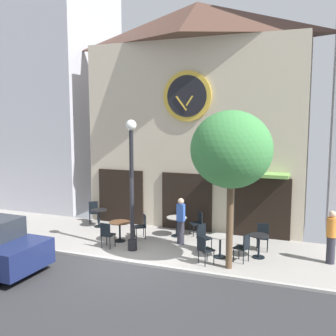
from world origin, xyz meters
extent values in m
cube|color=gray|center=(0.00, 2.12, -0.03)|extent=(26.28, 4.24, 0.05)
cube|color=#2D2D30|center=(0.00, -3.44, -0.03)|extent=(26.28, 6.88, 0.05)
cube|color=#A8A5A0|center=(0.00, 0.02, 0.04)|extent=(26.28, 0.12, 0.08)
cube|color=beige|center=(0.58, 5.41, 3.77)|extent=(8.93, 2.33, 7.55)
pyramid|color=#4C3328|center=(0.58, 5.41, 8.36)|extent=(8.04, 3.26, 1.62)
cylinder|color=gold|center=(0.58, 4.18, 5.33)|extent=(1.95, 0.10, 1.95)
cylinder|color=black|center=(0.58, 4.12, 5.33)|extent=(1.60, 0.04, 1.60)
cube|color=gold|center=(0.70, 4.08, 5.15)|extent=(0.30, 0.03, 0.40)
cube|color=gold|center=(0.37, 4.08, 5.06)|extent=(0.46, 0.03, 0.58)
cube|color=black|center=(-2.40, 4.20, 1.15)|extent=(2.08, 0.10, 2.30)
cube|color=black|center=(0.58, 4.20, 1.15)|extent=(2.08, 0.10, 2.30)
cube|color=black|center=(3.56, 4.20, 1.15)|extent=(2.08, 0.10, 2.30)
cube|color=#72A84C|center=(3.08, 3.89, 2.45)|extent=(2.86, 0.90, 0.12)
cube|color=#B2B2BC|center=(-7.89, 6.73, 7.76)|extent=(6.00, 4.98, 15.51)
cylinder|color=black|center=(-0.37, 1.18, 0.18)|extent=(0.32, 0.32, 0.36)
cylinder|color=black|center=(-0.37, 1.18, 2.04)|extent=(0.14, 0.14, 4.08)
sphere|color=white|center=(-0.37, 1.18, 4.26)|extent=(0.36, 0.36, 0.36)
cylinder|color=brown|center=(3.06, 0.78, 1.37)|extent=(0.20, 0.20, 2.75)
ellipsoid|color=#3D8442|center=(3.06, 0.78, 3.58)|extent=(2.39, 2.15, 2.27)
cylinder|color=black|center=(-2.95, 3.28, 0.36)|extent=(0.07, 0.07, 0.71)
cylinder|color=black|center=(-2.95, 3.28, 0.01)|extent=(0.40, 0.40, 0.03)
cylinder|color=black|center=(-2.95, 3.28, 0.71)|extent=(0.66, 0.66, 0.03)
cylinder|color=black|center=(-1.22, 1.88, 0.36)|extent=(0.07, 0.07, 0.71)
cylinder|color=black|center=(-1.22, 1.88, 0.01)|extent=(0.40, 0.40, 0.03)
cylinder|color=brown|center=(-1.22, 1.88, 0.71)|extent=(0.77, 0.77, 0.03)
cylinder|color=black|center=(0.51, 3.21, 0.36)|extent=(0.07, 0.07, 0.73)
cylinder|color=black|center=(0.51, 3.21, 0.01)|extent=(0.40, 0.40, 0.03)
cylinder|color=gray|center=(0.51, 3.21, 0.73)|extent=(0.77, 0.77, 0.03)
cylinder|color=black|center=(2.60, 1.56, 0.35)|extent=(0.07, 0.07, 0.71)
cylinder|color=black|center=(2.60, 1.56, 0.01)|extent=(0.40, 0.40, 0.03)
cylinder|color=gray|center=(2.60, 1.56, 0.71)|extent=(0.67, 0.67, 0.03)
cylinder|color=black|center=(3.77, 1.99, 0.37)|extent=(0.07, 0.07, 0.74)
cylinder|color=black|center=(3.77, 1.99, 0.01)|extent=(0.40, 0.40, 0.03)
cylinder|color=black|center=(3.77, 1.99, 0.74)|extent=(0.62, 0.62, 0.03)
cube|color=black|center=(2.34, 0.85, 0.45)|extent=(0.56, 0.56, 0.04)
cube|color=black|center=(2.23, 0.71, 0.68)|extent=(0.33, 0.26, 0.45)
cylinder|color=black|center=(2.57, 0.89, 0.23)|extent=(0.03, 0.03, 0.45)
cylinder|color=black|center=(2.30, 1.09, 0.23)|extent=(0.03, 0.03, 0.45)
cylinder|color=black|center=(2.37, 0.62, 0.23)|extent=(0.03, 0.03, 0.45)
cylinder|color=black|center=(2.10, 0.82, 0.23)|extent=(0.03, 0.03, 0.45)
cube|color=black|center=(3.31, 1.43, 0.45)|extent=(0.50, 0.50, 0.04)
cube|color=black|center=(3.48, 1.38, 0.68)|extent=(0.15, 0.37, 0.45)
cylinder|color=black|center=(3.20, 1.65, 0.23)|extent=(0.03, 0.03, 0.45)
cylinder|color=black|center=(3.10, 1.32, 0.23)|extent=(0.03, 0.03, 0.45)
cylinder|color=black|center=(3.52, 1.54, 0.23)|extent=(0.03, 0.03, 0.45)
cylinder|color=black|center=(3.42, 1.22, 0.23)|extent=(0.03, 0.03, 0.45)
cube|color=black|center=(-0.68, 2.46, 0.45)|extent=(0.56, 0.56, 0.04)
cube|color=black|center=(-0.54, 2.57, 0.68)|extent=(0.26, 0.33, 0.45)
cylinder|color=black|center=(-0.92, 2.50, 0.23)|extent=(0.03, 0.03, 0.45)
cylinder|color=black|center=(-0.72, 2.22, 0.23)|extent=(0.03, 0.03, 0.45)
cylinder|color=black|center=(-0.64, 2.70, 0.23)|extent=(0.03, 0.03, 0.45)
cylinder|color=black|center=(-0.45, 2.42, 0.23)|extent=(0.03, 0.03, 0.45)
cube|color=black|center=(-1.28, 1.13, 0.45)|extent=(0.41, 0.41, 0.04)
cube|color=black|center=(-1.28, 0.95, 0.68)|extent=(0.38, 0.05, 0.45)
cylinder|color=black|center=(-1.10, 1.29, 0.23)|extent=(0.03, 0.03, 0.45)
cylinder|color=black|center=(-1.44, 1.30, 0.23)|extent=(0.03, 0.03, 0.45)
cylinder|color=black|center=(-1.11, 0.95, 0.23)|extent=(0.03, 0.03, 0.45)
cylinder|color=black|center=(-1.45, 0.96, 0.23)|extent=(0.03, 0.03, 0.45)
cube|color=black|center=(3.79, 2.75, 0.45)|extent=(0.43, 0.43, 0.04)
cube|color=black|center=(3.78, 2.93, 0.68)|extent=(0.38, 0.07, 0.45)
cylinder|color=black|center=(3.64, 2.56, 0.23)|extent=(0.03, 0.03, 0.45)
cylinder|color=black|center=(3.97, 2.59, 0.23)|extent=(0.03, 0.03, 0.45)
cylinder|color=black|center=(3.61, 2.90, 0.23)|extent=(0.03, 0.03, 0.45)
cylinder|color=black|center=(3.95, 2.93, 0.23)|extent=(0.03, 0.03, 0.45)
cube|color=black|center=(1.97, 1.96, 0.45)|extent=(0.56, 0.56, 0.04)
cube|color=black|center=(1.82, 2.06, 0.68)|extent=(0.25, 0.34, 0.45)
cylinder|color=black|center=(2.01, 1.72, 0.23)|extent=(0.03, 0.03, 0.45)
cylinder|color=black|center=(2.20, 2.00, 0.23)|extent=(0.03, 0.03, 0.45)
cylinder|color=black|center=(1.73, 1.92, 0.23)|extent=(0.03, 0.03, 0.45)
cylinder|color=black|center=(1.92, 2.20, 0.23)|extent=(0.03, 0.03, 0.45)
cube|color=black|center=(1.15, 3.62, 0.45)|extent=(0.56, 0.56, 0.04)
cube|color=black|center=(1.28, 3.73, 0.68)|extent=(0.28, 0.31, 0.45)
cylinder|color=black|center=(0.91, 3.63, 0.23)|extent=(0.03, 0.03, 0.45)
cylinder|color=black|center=(1.13, 3.38, 0.23)|extent=(0.03, 0.03, 0.45)
cylinder|color=black|center=(1.16, 3.86, 0.23)|extent=(0.03, 0.03, 0.45)
cylinder|color=black|center=(1.39, 3.60, 0.23)|extent=(0.03, 0.03, 0.45)
cube|color=black|center=(-3.49, 3.74, 0.45)|extent=(0.56, 0.56, 0.04)
cube|color=black|center=(-3.59, 3.89, 0.68)|extent=(0.33, 0.25, 0.45)
cylinder|color=black|center=(-3.53, 3.50, 0.23)|extent=(0.03, 0.03, 0.45)
cylinder|color=black|center=(-3.25, 3.70, 0.23)|extent=(0.03, 0.03, 0.45)
cylinder|color=black|center=(-3.72, 3.78, 0.23)|extent=(0.03, 0.03, 0.45)
cylinder|color=black|center=(-3.45, 3.98, 0.23)|extent=(0.03, 0.03, 0.45)
cylinder|color=#2D2D38|center=(0.96, 2.41, 0.42)|extent=(0.37, 0.37, 0.85)
cylinder|color=#3359B2|center=(0.96, 2.41, 1.15)|extent=(0.45, 0.45, 0.60)
sphere|color=tan|center=(0.96, 2.41, 1.56)|extent=(0.22, 0.22, 0.22)
cylinder|color=#2D2D38|center=(5.92, 2.29, 0.42)|extent=(0.34, 0.34, 0.85)
cylinder|color=orange|center=(5.92, 2.29, 1.15)|extent=(0.41, 0.41, 0.60)
sphere|color=tan|center=(5.92, 2.29, 1.56)|extent=(0.22, 0.22, 0.22)
cylinder|color=black|center=(-2.50, -1.13, 0.32)|extent=(0.65, 0.24, 0.64)
camera|label=1|loc=(5.42, -10.39, 4.47)|focal=41.66mm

